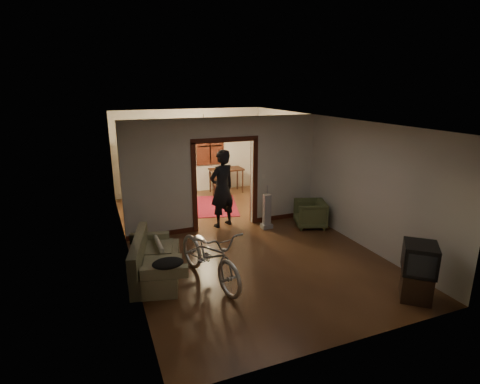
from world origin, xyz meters
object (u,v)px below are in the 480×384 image
desk (226,181)px  armchair (310,214)px  locker (153,170)px  sofa (156,256)px  bicycle (210,255)px  person (222,189)px

desk → armchair: bearing=-58.1°
desk → locker: bearing=-163.7°
armchair → sofa: bearing=-54.5°
sofa → desk: same height
sofa → bicycle: size_ratio=0.87×
armchair → locker: bearing=-119.8°
sofa → desk: (3.20, 4.99, -0.00)m
bicycle → desk: bearing=53.7°
person → locker: person is taller
bicycle → person: size_ratio=1.02×
sofa → armchair: sofa is taller
person → desk: (1.16, 2.92, -0.60)m
sofa → desk: 5.93m
armchair → desk: bearing=-146.7°
sofa → locker: bearing=95.2°
armchair → locker: size_ratio=0.40×
sofa → locker: (0.79, 5.07, 0.56)m
armchair → locker: (-3.33, 3.91, 0.62)m
armchair → locker: locker is taller
bicycle → person: person is taller
desk → sofa: bearing=-104.3°
armchair → person: bearing=-93.7°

